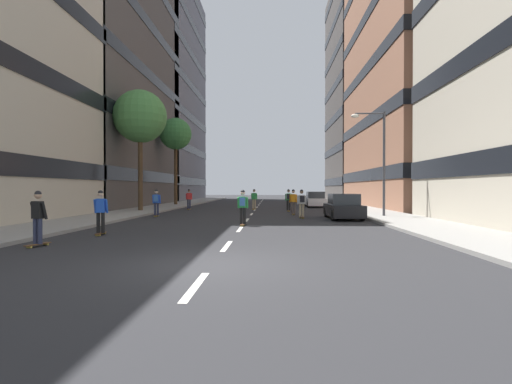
% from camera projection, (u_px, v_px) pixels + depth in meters
% --- Properties ---
extents(ground_plane, '(143.65, 143.65, 0.00)m').
position_uv_depth(ground_plane, '(255.00, 210.00, 33.12)').
color(ground_plane, '#28282B').
extents(sidewalk_left, '(3.76, 65.84, 0.14)m').
position_uv_depth(sidewalk_left, '(165.00, 207.00, 36.47)').
color(sidewalk_left, gray).
rests_on(sidewalk_left, ground_plane).
extents(sidewalk_right, '(3.76, 65.84, 0.14)m').
position_uv_depth(sidewalk_right, '(350.00, 207.00, 35.74)').
color(sidewalk_right, gray).
rests_on(sidewalk_right, ground_plane).
extents(lane_markings, '(0.16, 57.20, 0.01)m').
position_uv_depth(lane_markings, '(256.00, 209.00, 34.67)').
color(lane_markings, silver).
rests_on(lane_markings, ground_plane).
extents(building_left_mid, '(17.98, 22.49, 35.32)m').
position_uv_depth(building_left_mid, '(66.00, 33.00, 38.91)').
color(building_left_mid, '#4C4744').
rests_on(building_left_mid, ground_plane).
extents(building_left_far, '(17.98, 22.44, 33.73)m').
position_uv_depth(building_left_far, '(136.00, 91.00, 59.06)').
color(building_left_far, slate).
rests_on(building_left_far, ground_plane).
extents(building_right_mid, '(17.98, 22.22, 25.99)m').
position_uv_depth(building_right_mid, '(457.00, 74.00, 37.33)').
color(building_right_mid, '#9E6B51').
rests_on(building_right_mid, ground_plane).
extents(building_right_far, '(17.98, 16.59, 32.85)m').
position_uv_depth(building_right_far, '(392.00, 91.00, 57.45)').
color(building_right_far, '#4C4744').
rests_on(building_right_far, ground_plane).
extents(parked_car_near, '(1.82, 4.40, 1.52)m').
position_uv_depth(parked_car_near, '(343.00, 207.00, 22.95)').
color(parked_car_near, black).
rests_on(parked_car_near, ground_plane).
extents(parked_car_mid, '(1.82, 4.40, 1.52)m').
position_uv_depth(parked_car_mid, '(315.00, 200.00, 37.70)').
color(parked_car_mid, silver).
rests_on(parked_car_mid, ground_plane).
extents(street_tree_near, '(4.10, 4.10, 9.39)m').
position_uv_depth(street_tree_near, '(140.00, 117.00, 29.71)').
color(street_tree_near, '#4C3823').
rests_on(street_tree_near, sidewalk_left).
extents(street_tree_mid, '(3.38, 3.38, 9.23)m').
position_uv_depth(street_tree_mid, '(176.00, 135.00, 40.66)').
color(street_tree_mid, '#4C3823').
rests_on(street_tree_mid, sidewalk_left).
extents(streetlamp_right, '(2.13, 0.30, 6.50)m').
position_uv_depth(streetlamp_right, '(378.00, 152.00, 23.77)').
color(streetlamp_right, '#3F3F44').
rests_on(streetlamp_right, sidewalk_right).
extents(skater_0, '(0.57, 0.92, 1.78)m').
position_uv_depth(skater_0, '(38.00, 216.00, 12.05)').
color(skater_0, brown).
rests_on(skater_0, ground_plane).
extents(skater_1, '(0.55, 0.92, 1.78)m').
position_uv_depth(skater_1, '(156.00, 201.00, 24.80)').
color(skater_1, brown).
rests_on(skater_1, ground_plane).
extents(skater_2, '(0.55, 0.92, 1.78)m').
position_uv_depth(skater_2, '(302.00, 202.00, 23.47)').
color(skater_2, brown).
rests_on(skater_2, ground_plane).
extents(skater_3, '(0.53, 0.90, 1.78)m').
position_uv_depth(skater_3, '(189.00, 198.00, 33.02)').
color(skater_3, brown).
rests_on(skater_3, ground_plane).
extents(skater_4, '(0.56, 0.92, 1.78)m').
position_uv_depth(skater_4, '(101.00, 210.00, 15.01)').
color(skater_4, brown).
rests_on(skater_4, ground_plane).
extents(skater_5, '(0.53, 0.90, 1.78)m').
position_uv_depth(skater_5, '(243.00, 205.00, 18.69)').
color(skater_5, brown).
rests_on(skater_5, ground_plane).
extents(skater_6, '(0.56, 0.92, 1.78)m').
position_uv_depth(skater_6, '(254.00, 198.00, 33.10)').
color(skater_6, brown).
rests_on(skater_6, ground_plane).
extents(skater_7, '(0.54, 0.91, 1.78)m').
position_uv_depth(skater_7, '(289.00, 199.00, 30.41)').
color(skater_7, brown).
rests_on(skater_7, ground_plane).
extents(skater_8, '(0.53, 0.90, 1.78)m').
position_uv_depth(skater_8, '(293.00, 201.00, 26.58)').
color(skater_8, brown).
rests_on(skater_8, ground_plane).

